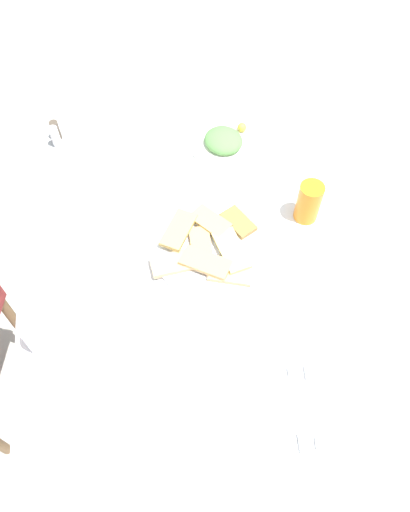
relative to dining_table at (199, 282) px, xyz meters
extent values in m
plane|color=#ABA99F|center=(0.00, 0.00, -0.66)|extent=(6.00, 6.00, 0.00)
cube|color=white|center=(0.00, 0.00, 0.06)|extent=(1.23, 0.93, 0.02)
cylinder|color=#4E4658|center=(-0.56, -0.40, -0.31)|extent=(0.04, 0.04, 0.70)
cylinder|color=#4E4658|center=(0.56, -0.40, -0.31)|extent=(0.04, 0.04, 0.70)
cylinder|color=#4E4658|center=(0.56, 0.40, -0.31)|extent=(0.04, 0.04, 0.70)
cylinder|color=#936C48|center=(0.18, 0.63, -0.45)|extent=(0.03, 0.03, 0.41)
cylinder|color=white|center=(0.04, -0.05, 0.08)|extent=(0.30, 0.30, 0.01)
cube|color=tan|center=(0.12, -0.05, 0.10)|extent=(0.12, 0.11, 0.01)
cube|color=tan|center=(-0.01, -0.02, 0.10)|extent=(0.12, 0.14, 0.01)
cube|color=#DCD589|center=(0.02, -0.09, 0.10)|extent=(0.14, 0.09, 0.01)
cube|color=tan|center=(0.11, 0.04, 0.10)|extent=(0.14, 0.12, 0.01)
cube|color=tan|center=(0.06, -0.02, 0.09)|extent=(0.10, 0.06, 0.02)
cube|color=tan|center=(0.01, 0.06, 0.09)|extent=(0.07, 0.12, 0.01)
cube|color=#E8B079|center=(-0.05, -0.07, 0.09)|extent=(0.08, 0.12, 0.01)
cube|color=#A0723D|center=(0.12, -0.13, 0.09)|extent=(0.11, 0.09, 0.01)
cylinder|color=white|center=(0.42, -0.14, 0.08)|extent=(0.21, 0.21, 0.01)
ellipsoid|color=#5F9B4E|center=(0.42, -0.14, 0.09)|extent=(0.16, 0.16, 0.05)
sphere|color=yellow|center=(0.47, -0.21, 0.09)|extent=(0.03, 0.03, 0.03)
cylinder|color=orange|center=(0.12, -0.32, 0.13)|extent=(0.09, 0.09, 0.12)
cylinder|color=silver|center=(-0.15, 0.40, 0.12)|extent=(0.07, 0.07, 0.09)
cube|color=white|center=(-0.40, -0.17, 0.07)|extent=(0.16, 0.16, 0.00)
cube|color=silver|center=(-0.40, -0.19, 0.08)|extent=(0.18, 0.04, 0.00)
cube|color=silver|center=(-0.40, -0.16, 0.08)|extent=(0.19, 0.04, 0.00)
cube|color=#B2B2B7|center=(0.52, 0.36, 0.08)|extent=(0.10, 0.10, 0.01)
cylinder|color=white|center=(0.50, 0.36, 0.12)|extent=(0.03, 0.03, 0.07)
cylinder|color=#4E4337|center=(0.53, 0.36, 0.11)|extent=(0.03, 0.03, 0.06)
camera|label=1|loc=(-0.67, 0.10, 1.17)|focal=34.69mm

